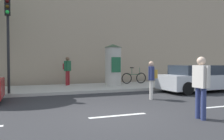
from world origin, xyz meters
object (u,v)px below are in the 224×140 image
Objects in this scene: traffic_light at (8,30)px; pedestrian_in_red_top at (201,82)px; poster_column at (113,65)px; parked_car_dark at (198,79)px; pedestrian_in_light_jacket at (152,77)px; pedestrian_with_bag at (67,68)px; bicycle_leaning at (134,78)px.

traffic_light is 2.46× the size of pedestrian_in_red_top.
poster_column is 4.96m from parked_car_dark.
pedestrian_in_light_jacket is (-0.03, -4.65, -0.47)m from poster_column.
pedestrian_with_bag is at bearing 144.19° from parked_car_dark.
parked_car_dark is at bearing -65.79° from bicycle_leaning.
pedestrian_with_bag reaches higher than pedestrian_in_light_jacket.
pedestrian_in_red_top is at bearing -77.86° from pedestrian_with_bag.
pedestrian_in_red_top is (-0.53, -3.55, 0.07)m from pedestrian_in_light_jacket.
bicycle_leaning is at bearing 23.52° from poster_column.
pedestrian_in_red_top is 9.31m from bicycle_leaning.
poster_column is at bearing 89.64° from pedestrian_in_light_jacket.
pedestrian_in_light_jacket is 6.39m from pedestrian_with_bag.
pedestrian_in_red_top is 9.62m from pedestrian_with_bag.
pedestrian_in_red_top is 0.99× the size of pedestrian_with_bag.
traffic_light is at bearing 170.71° from parked_car_dark.
parked_car_dark reaches higher than bicycle_leaning.
pedestrian_with_bag is 0.40× the size of parked_car_dark.
parked_car_dark is (9.42, -1.54, -2.34)m from traffic_light.
poster_column is at bearing -24.97° from pedestrian_with_bag.
pedestrian_with_bag is (-2.56, 5.85, 0.24)m from pedestrian_in_light_jacket.
pedestrian_with_bag is at bearing 102.14° from pedestrian_in_red_top.
pedestrian_in_light_jacket is 3.92m from parked_car_dark.
poster_column is at bearing -156.48° from bicycle_leaning.
parked_car_dark is at bearing -35.81° from pedestrian_with_bag.
poster_column is 2.17m from bicycle_leaning.
poster_column is at bearing 86.08° from pedestrian_in_red_top.
traffic_light is 1.69× the size of poster_column.
traffic_light is at bearing -137.25° from pedestrian_with_bag.
bicycle_leaning is (7.59, 2.54, -2.49)m from traffic_light.
bicycle_leaning is at bearing -5.42° from pedestrian_with_bag.
parked_car_dark is at bearing 20.35° from pedestrian_in_light_jacket.
pedestrian_in_light_jacket is at bearing 81.48° from pedestrian_in_red_top.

